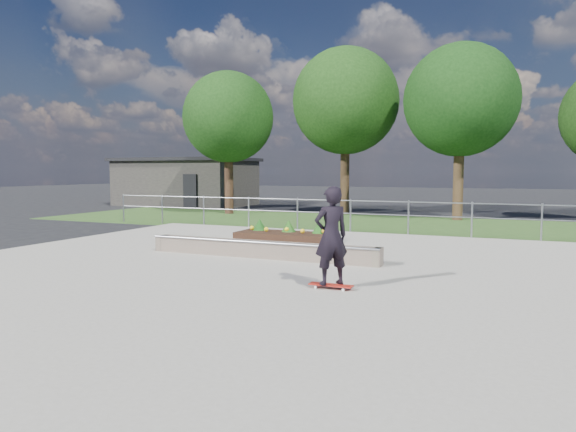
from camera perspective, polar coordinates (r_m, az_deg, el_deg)
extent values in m
plane|color=black|center=(11.17, -4.00, -6.21)|extent=(120.00, 120.00, 0.00)
cube|color=#2C4C1E|center=(21.45, 9.56, -0.85)|extent=(30.00, 8.00, 0.02)
cube|color=gray|center=(11.16, -4.00, -6.06)|extent=(15.00, 15.00, 0.06)
cylinder|color=gray|center=(22.92, -17.80, 0.83)|extent=(0.06, 0.06, 1.20)
cylinder|color=gray|center=(21.66, -13.81, 0.70)|extent=(0.06, 0.06, 1.20)
cylinder|color=gray|center=(20.52, -9.34, 0.55)|extent=(0.06, 0.06, 1.20)
cylinder|color=#9B9EA3|center=(19.52, -4.39, 0.37)|extent=(0.06, 0.06, 1.20)
cylinder|color=gray|center=(18.68, 1.06, 0.18)|extent=(0.06, 0.06, 1.20)
cylinder|color=gray|center=(18.02, 6.95, -0.03)|extent=(0.06, 0.06, 1.20)
cylinder|color=gray|center=(17.57, 13.23, -0.26)|extent=(0.06, 0.06, 1.20)
cylinder|color=#999CA2|center=(17.34, 19.75, -0.49)|extent=(0.06, 0.06, 1.20)
cylinder|color=gray|center=(17.34, 26.36, -0.72)|extent=(0.06, 0.06, 1.20)
cylinder|color=gray|center=(17.98, 6.97, 1.71)|extent=(20.00, 0.04, 0.04)
cylinder|color=gray|center=(18.02, 6.96, 0.28)|extent=(20.00, 0.04, 0.04)
cube|color=#2B2926|center=(33.64, -11.24, 3.59)|extent=(8.00, 5.00, 2.80)
cube|color=black|center=(33.64, -11.28, 6.15)|extent=(8.40, 5.40, 0.20)
cube|color=black|center=(30.42, -10.83, 2.71)|extent=(0.90, 0.10, 2.00)
cylinder|color=black|center=(26.21, -6.58, 3.42)|extent=(0.44, 0.44, 2.93)
sphere|color=black|center=(26.34, -6.66, 10.86)|extent=(4.55, 4.55, 4.55)
cylinder|color=black|center=(25.86, 6.33, 3.90)|extent=(0.44, 0.44, 3.38)
sphere|color=black|center=(26.09, 6.41, 12.58)|extent=(5.25, 5.25, 5.25)
cylinder|color=#382516|center=(23.83, 18.38, 3.32)|extent=(0.44, 0.44, 3.15)
sphere|color=black|center=(24.02, 18.63, 12.11)|extent=(4.90, 4.90, 4.90)
cube|color=#68584C|center=(12.60, -3.07, -3.72)|extent=(6.00, 0.40, 0.40)
cylinder|color=gray|center=(12.40, -3.48, -2.94)|extent=(6.00, 0.06, 0.06)
cube|color=brown|center=(14.12, -13.70, -2.92)|extent=(0.15, 0.42, 0.40)
cube|color=#645A4A|center=(11.63, 9.89, -4.53)|extent=(0.15, 0.42, 0.40)
cube|color=black|center=(15.63, -0.28, -2.30)|extent=(3.00, 1.20, 0.25)
sphere|color=yellow|center=(16.21, -4.04, -1.32)|extent=(0.14, 0.14, 0.14)
sphere|color=yellow|center=(15.76, -2.43, -1.49)|extent=(0.14, 0.14, 0.14)
sphere|color=yellow|center=(15.70, -0.14, -1.51)|extent=(0.14, 0.14, 0.14)
sphere|color=yellow|center=(15.29, 1.63, -1.69)|extent=(0.14, 0.14, 0.14)
sphere|color=gold|center=(15.26, 4.00, -1.71)|extent=(0.14, 0.14, 0.14)
cone|color=#134212|center=(16.24, -3.17, -0.95)|extent=(0.44, 0.44, 0.36)
cone|color=#1C4B15|center=(15.82, 0.08, -1.09)|extent=(0.44, 0.44, 0.36)
cone|color=#184714|center=(15.46, 3.49, -1.25)|extent=(0.44, 0.44, 0.36)
cylinder|color=white|center=(9.33, 3.07, -7.91)|extent=(0.05, 0.03, 0.05)
cylinder|color=white|center=(9.50, 3.45, -7.68)|extent=(0.05, 0.03, 0.05)
cylinder|color=white|center=(9.17, 6.15, -8.16)|extent=(0.05, 0.03, 0.05)
cylinder|color=silver|center=(9.34, 6.48, -7.92)|extent=(0.05, 0.03, 0.05)
cylinder|color=#A9A9AE|center=(9.41, 3.26, -7.64)|extent=(0.02, 0.18, 0.02)
cylinder|color=#98989D|center=(9.25, 6.32, -7.88)|extent=(0.02, 0.18, 0.02)
cube|color=#A31D14|center=(9.32, 4.78, -7.64)|extent=(0.80, 0.21, 0.02)
imported|color=black|center=(9.17, 4.82, -2.20)|extent=(0.76, 0.75, 1.76)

